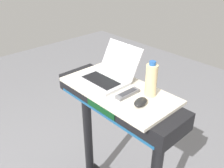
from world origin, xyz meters
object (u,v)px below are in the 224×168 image
object	(u,v)px
water_bottle	(151,80)
tv_remote	(128,94)
computer_mouse	(141,102)
laptop	(109,73)

from	to	relation	value
water_bottle	tv_remote	size ratio (longest dim) A/B	1.33
computer_mouse	tv_remote	size ratio (longest dim) A/B	0.62
laptop	tv_remote	xyz separation A→B (m)	(0.22, -0.05, -0.03)
laptop	computer_mouse	size ratio (longest dim) A/B	3.20
computer_mouse	water_bottle	distance (m)	0.15
laptop	tv_remote	distance (m)	0.23
laptop	computer_mouse	xyz separation A→B (m)	(0.34, -0.07, -0.03)
laptop	tv_remote	bearing A→B (deg)	-9.34
tv_remote	laptop	bearing A→B (deg)	166.45
computer_mouse	water_bottle	world-z (taller)	water_bottle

